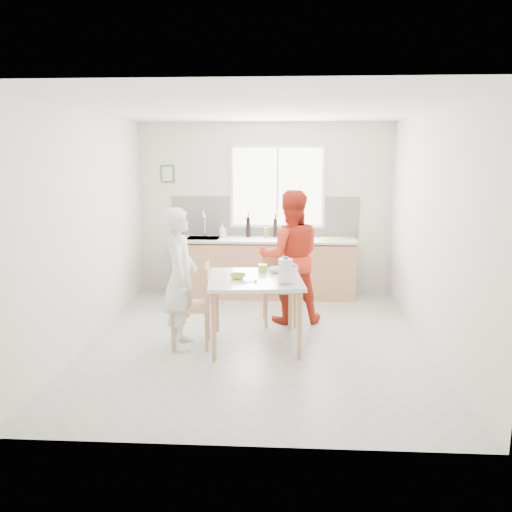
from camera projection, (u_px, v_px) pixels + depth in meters
The scene contains 21 objects.
ground at pixel (257, 340), 6.03m from camera, with size 4.50×4.50×0.00m, color #B7B7B2.
room_shell at pixel (257, 204), 5.70m from camera, with size 4.50×4.50×4.50m.
window at pixel (277, 187), 7.86m from camera, with size 1.50×0.06×1.30m.
backsplash at pixel (265, 217), 7.98m from camera, with size 3.00×0.02×0.65m, color white.
picture_frame at pixel (167, 174), 7.92m from camera, with size 0.22×0.03×0.28m.
kitchen_counter at pixel (264, 270), 7.85m from camera, with size 2.84×0.64×1.37m.
dining_table at pixel (255, 285), 5.74m from camera, with size 1.15×1.15×0.81m.
chair_left at pixel (197, 302), 5.75m from camera, with size 0.49×0.49×0.97m.
chair_far at pixel (279, 283), 6.60m from camera, with size 0.48×0.48×0.96m.
person_white at pixel (181, 278), 5.69m from camera, with size 0.59×0.39×1.62m, color white.
person_red at pixel (290, 257), 6.56m from camera, with size 0.85×0.66×1.75m, color red.
bowl_green at pixel (238, 276), 5.66m from camera, with size 0.18×0.18×0.06m, color #99B62A.
bowl_white at pixel (279, 270), 5.98m from camera, with size 0.23×0.23×0.06m, color silver.
milk_jug at pixel (286, 270), 5.43m from camera, with size 0.22×0.16×0.28m.
green_box at pixel (263, 268), 5.99m from camera, with size 0.10×0.10×0.09m, color #92D230.
spoon at pixel (249, 282), 5.50m from camera, with size 0.01×0.01×0.16m, color #A5A5AA.
cutting_board at pixel (332, 239), 7.68m from camera, with size 0.35×0.25×0.01m, color #9CD932.
wine_bottle_a at pixel (248, 227), 7.84m from camera, with size 0.07×0.07×0.32m, color black.
wine_bottle_b at pixel (275, 228), 7.84m from camera, with size 0.07×0.07×0.30m, color black.
jar_amber at pixel (266, 233), 7.80m from camera, with size 0.06×0.06×0.16m, color olive.
soap_bottle at pixel (222, 230), 7.87m from camera, with size 0.10×0.10×0.21m, color #999999.
Camera 1 is at (0.30, -5.70, 2.19)m, focal length 35.00 mm.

